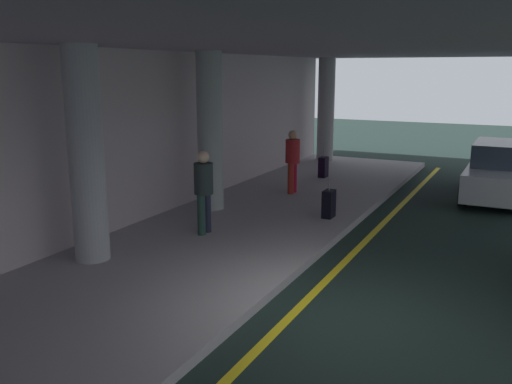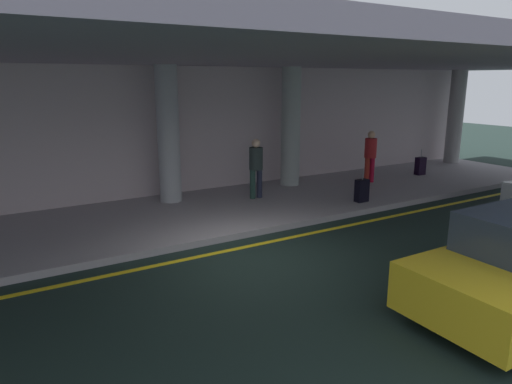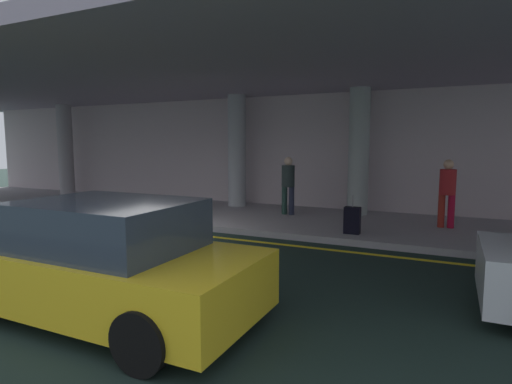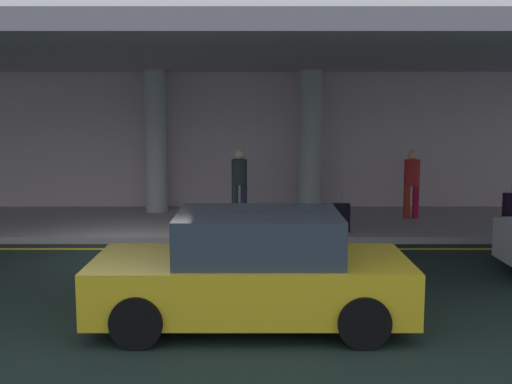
# 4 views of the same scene
# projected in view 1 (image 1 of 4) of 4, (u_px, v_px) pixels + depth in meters

# --- Properties ---
(ground_plane) EXTENTS (60.00, 60.00, 0.00)m
(ground_plane) POSITION_uv_depth(u_px,v_px,m) (332.00, 316.00, 7.75)
(ground_plane) COLOR black
(sidewalk) EXTENTS (26.00, 4.20, 0.15)m
(sidewalk) POSITION_uv_depth(u_px,v_px,m) (154.00, 275.00, 9.09)
(sidewalk) COLOR #9B959B
(sidewalk) RESTS_ON ground
(lane_stripe_yellow) EXTENTS (26.00, 0.14, 0.01)m
(lane_stripe_yellow) POSITION_uv_depth(u_px,v_px,m) (298.00, 308.00, 7.98)
(lane_stripe_yellow) COLOR yellow
(lane_stripe_yellow) RESTS_ON ground
(support_column_left_mid) EXTENTS (0.59, 0.59, 3.65)m
(support_column_left_mid) POSITION_uv_depth(u_px,v_px,m) (86.00, 156.00, 9.23)
(support_column_left_mid) COLOR #999BA1
(support_column_left_mid) RESTS_ON sidewalk
(support_column_center) EXTENTS (0.59, 0.59, 3.65)m
(support_column_center) POSITION_uv_depth(u_px,v_px,m) (210.00, 132.00, 12.73)
(support_column_center) COLOR #949C9B
(support_column_center) RESTS_ON sidewalk
(support_column_right_mid) EXTENTS (0.59, 0.59, 3.65)m
(support_column_right_mid) POSITION_uv_depth(u_px,v_px,m) (326.00, 110.00, 19.71)
(support_column_right_mid) COLOR #9A9798
(support_column_right_mid) RESTS_ON sidewalk
(ceiling_overhang) EXTENTS (28.00, 13.20, 0.30)m
(ceiling_overhang) POSITION_uv_depth(u_px,v_px,m) (171.00, 30.00, 8.02)
(ceiling_overhang) COLOR #968A9D
(ceiling_overhang) RESTS_ON support_column_far_left
(terminal_back_wall) EXTENTS (26.00, 0.30, 3.80)m
(terminal_back_wall) POSITION_uv_depth(u_px,v_px,m) (45.00, 156.00, 9.67)
(terminal_back_wall) COLOR #B9A8AD
(terminal_back_wall) RESTS_ON ground
(car_silver) EXTENTS (4.10, 1.92, 1.50)m
(car_silver) POSITION_uv_depth(u_px,v_px,m) (505.00, 172.00, 14.64)
(car_silver) COLOR silver
(car_silver) RESTS_ON ground
(traveler_with_luggage) EXTENTS (0.38, 0.38, 1.68)m
(traveler_with_luggage) POSITION_uv_depth(u_px,v_px,m) (293.00, 157.00, 14.53)
(traveler_with_luggage) COLOR maroon
(traveler_with_luggage) RESTS_ON sidewalk
(person_waiting_for_ride) EXTENTS (0.38, 0.38, 1.68)m
(person_waiting_for_ride) POSITION_uv_depth(u_px,v_px,m) (204.00, 187.00, 10.92)
(person_waiting_for_ride) COLOR #1D352E
(person_waiting_for_ride) RESTS_ON sidewalk
(suitcase_upright_primary) EXTENTS (0.36, 0.22, 0.90)m
(suitcase_upright_primary) POSITION_uv_depth(u_px,v_px,m) (329.00, 204.00, 12.25)
(suitcase_upright_primary) COLOR black
(suitcase_upright_primary) RESTS_ON sidewalk
(suitcase_upright_secondary) EXTENTS (0.36, 0.22, 0.90)m
(suitcase_upright_secondary) POSITION_uv_depth(u_px,v_px,m) (323.00, 167.00, 16.83)
(suitcase_upright_secondary) COLOR black
(suitcase_upright_secondary) RESTS_ON sidewalk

